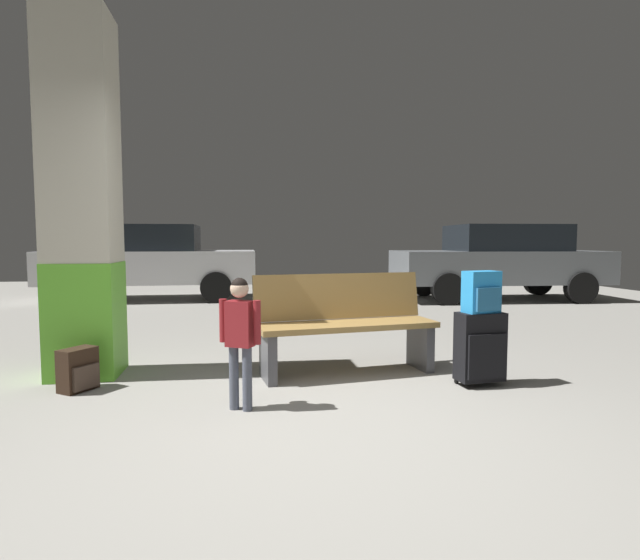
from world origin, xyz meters
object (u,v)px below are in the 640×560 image
at_px(bench, 345,324).
at_px(backpack_bright, 482,292).
at_px(suitcase, 480,347).
at_px(structural_pillar, 82,198).
at_px(child, 240,329).
at_px(backpack_dark_floor, 78,370).
at_px(parked_car_side, 499,260).
at_px(parked_car_far, 151,260).

xyz_separation_m(bench, backpack_bright, (1.01, -0.59, 0.33)).
relative_size(suitcase, backpack_bright, 1.78).
bearing_deg(structural_pillar, bench, -7.00).
bearing_deg(child, backpack_dark_floor, 152.23).
distance_m(structural_pillar, parked_car_side, 8.20).
bearing_deg(parked_car_side, backpack_bright, -119.76).
height_order(parked_car_far, parked_car_side, same).
bearing_deg(parked_car_side, bench, -129.86).
height_order(bench, backpack_bright, backpack_bright).
relative_size(backpack_bright, parked_car_far, 0.08).
distance_m(suitcase, child, 1.99).
bearing_deg(bench, child, -136.46).
distance_m(suitcase, backpack_dark_floor, 3.24).
height_order(suitcase, child, child).
bearing_deg(backpack_bright, child, -171.35).
xyz_separation_m(suitcase, parked_car_side, (3.28, 5.73, 0.48)).
bearing_deg(bench, backpack_dark_floor, -174.28).
bearing_deg(parked_car_far, parked_car_side, -9.29).
xyz_separation_m(backpack_bright, child, (-1.95, -0.30, -0.20)).
bearing_deg(suitcase, backpack_bright, -27.34).
height_order(structural_pillar, backpack_bright, structural_pillar).
bearing_deg(suitcase, parked_car_side, 60.23).
relative_size(backpack_dark_floor, parked_car_far, 0.08).
relative_size(child, backpack_dark_floor, 2.75).
height_order(backpack_bright, parked_car_far, parked_car_far).
bearing_deg(parked_car_far, structural_pillar, -85.92).
height_order(child, parked_car_side, parked_car_side).
height_order(bench, backpack_dark_floor, bench).
bearing_deg(parked_car_side, child, -130.93).
bearing_deg(suitcase, structural_pillar, 165.13).
relative_size(bench, child, 1.77).
height_order(bench, parked_car_far, parked_car_far).
bearing_deg(backpack_bright, structural_pillar, 165.13).
bearing_deg(parked_car_far, backpack_dark_floor, -85.62).
height_order(structural_pillar, parked_car_far, structural_pillar).
bearing_deg(bench, suitcase, -30.40).
xyz_separation_m(child, parked_car_far, (-1.77, 7.17, 0.23)).
distance_m(backpack_bright, parked_car_side, 6.60).
height_order(suitcase, parked_car_far, parked_car_far).
bearing_deg(child, structural_pillar, 138.89).
bearing_deg(structural_pillar, parked_car_far, 94.08).
distance_m(structural_pillar, child, 2.03).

